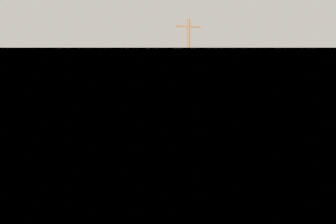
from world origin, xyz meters
TOP-DOWN VIEW (x-y plane):
  - livestock_truck at (1.11, 16.81)m, footprint 2.53×9.70m
  - power_pole_mid at (6.64, 26.65)m, footprint 2.20×0.24m
  - boulder_near_shoulder at (13.78, 27.53)m, footprint 0.63×0.80m
  - distant_hill at (23.07, 68.66)m, footprint 51.69×16.39m

SIDE VIEW (x-z plane):
  - distant_hill at x=23.07m, z-range -5.55..5.55m
  - boulder_near_shoulder at x=13.78m, z-range 0.00..0.64m
  - livestock_truck at x=1.11m, z-range 0.28..3.30m
  - power_pole_mid at x=6.64m, z-range 0.29..8.28m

